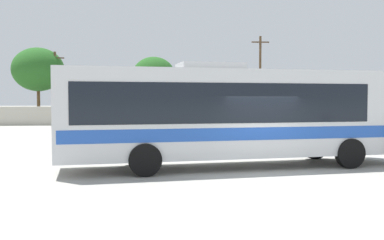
# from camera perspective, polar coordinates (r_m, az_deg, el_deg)

# --- Properties ---
(ground_plane) EXTENTS (300.00, 300.00, 0.00)m
(ground_plane) POSITION_cam_1_polar(r_m,az_deg,el_deg) (24.52, 3.23, -2.96)
(ground_plane) COLOR #A3A099
(perimeter_wall) EXTENTS (80.00, 0.30, 1.75)m
(perimeter_wall) POSITION_cam_1_polar(r_m,az_deg,el_deg) (42.45, -0.53, 0.60)
(perimeter_wall) COLOR #B2AD9E
(perimeter_wall) RESTS_ON ground_plane
(coach_bus_silver_blue) EXTENTS (12.55, 4.23, 3.65)m
(coach_bus_silver_blue) POSITION_cam_1_polar(r_m,az_deg,el_deg) (15.71, 5.10, 1.00)
(coach_bus_silver_blue) COLOR silver
(coach_bus_silver_blue) RESTS_ON ground_plane
(parked_car_leftmost_white) EXTENTS (4.22, 2.11, 1.50)m
(parked_car_leftmost_white) POSITION_cam_1_polar(r_m,az_deg,el_deg) (38.56, -13.28, 0.20)
(parked_car_leftmost_white) COLOR silver
(parked_car_leftmost_white) RESTS_ON ground_plane
(parked_car_second_grey) EXTENTS (4.23, 2.09, 1.44)m
(parked_car_second_grey) POSITION_cam_1_polar(r_m,az_deg,el_deg) (38.34, -3.21, 0.21)
(parked_car_second_grey) COLOR slate
(parked_car_second_grey) RESTS_ON ground_plane
(parked_car_third_black) EXTENTS (4.12, 2.02, 1.54)m
(parked_car_third_black) POSITION_cam_1_polar(r_m,az_deg,el_deg) (39.00, 4.63, 0.31)
(parked_car_third_black) COLOR black
(parked_car_third_black) RESTS_ON ground_plane
(parked_car_rightmost_black) EXTENTS (4.11, 2.14, 1.43)m
(parked_car_rightmost_black) POSITION_cam_1_polar(r_m,az_deg,el_deg) (40.33, 12.08, 0.27)
(parked_car_rightmost_black) COLOR black
(parked_car_rightmost_black) RESTS_ON ground_plane
(utility_pole_near) EXTENTS (1.80, 0.24, 8.84)m
(utility_pole_near) POSITION_cam_1_polar(r_m,az_deg,el_deg) (46.03, 8.74, 5.37)
(utility_pole_near) COLOR #4C3823
(utility_pole_near) RESTS_ON ground_plane
(utility_pole_far) EXTENTS (1.77, 0.58, 7.12)m
(utility_pole_far) POSITION_cam_1_polar(r_m,az_deg,el_deg) (46.07, -17.16, 4.20)
(utility_pole_far) COLOR #4C3823
(utility_pole_far) RESTS_ON ground_plane
(roadside_tree_left) EXTENTS (5.14, 5.14, 7.60)m
(roadside_tree_left) POSITION_cam_1_polar(r_m,az_deg,el_deg) (47.37, -19.17, 6.14)
(roadside_tree_left) COLOR brown
(roadside_tree_left) RESTS_ON ground_plane
(roadside_tree_midleft) EXTENTS (4.56, 4.56, 7.01)m
(roadside_tree_midleft) POSITION_cam_1_polar(r_m,az_deg,el_deg) (48.43, -4.94, 5.79)
(roadside_tree_midleft) COLOR brown
(roadside_tree_midleft) RESTS_ON ground_plane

